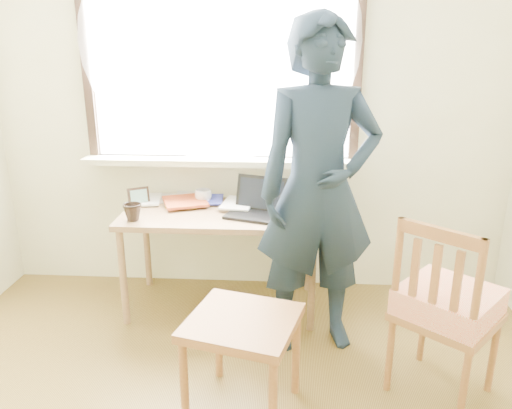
# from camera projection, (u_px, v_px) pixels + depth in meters

# --- Properties ---
(room_shell) EXTENTS (3.52, 4.02, 2.61)m
(room_shell) POSITION_uv_depth(u_px,v_px,m) (201.00, 59.00, 1.50)
(room_shell) COLOR #EBE9BD
(room_shell) RESTS_ON ground
(desk) EXTENTS (1.24, 0.62, 0.66)m
(desk) POSITION_uv_depth(u_px,v_px,m) (221.00, 222.00, 3.18)
(desk) COLOR olive
(desk) RESTS_ON ground
(laptop) EXTENTS (0.40, 0.36, 0.23)m
(laptop) POSITION_uv_depth(u_px,v_px,m) (257.00, 206.00, 3.10)
(laptop) COLOR black
(laptop) RESTS_ON desk
(mug_white) EXTENTS (0.16, 0.16, 0.09)m
(mug_white) POSITION_uv_depth(u_px,v_px,m) (203.00, 196.00, 3.33)
(mug_white) COLOR white
(mug_white) RESTS_ON desk
(mug_dark) EXTENTS (0.16, 0.16, 0.10)m
(mug_dark) POSITION_uv_depth(u_px,v_px,m) (133.00, 212.00, 2.99)
(mug_dark) COLOR black
(mug_dark) RESTS_ON desk
(mouse) EXTENTS (0.10, 0.07, 0.04)m
(mouse) POSITION_uv_depth(u_px,v_px,m) (291.00, 216.00, 3.04)
(mouse) COLOR black
(mouse) RESTS_ON desk
(desk_clutter) EXTENTS (0.74, 0.44, 0.04)m
(desk_clutter) POSITION_uv_depth(u_px,v_px,m) (190.00, 199.00, 3.36)
(desk_clutter) COLOR white
(desk_clutter) RESTS_ON desk
(book_a) EXTENTS (0.21, 0.27, 0.02)m
(book_a) POSITION_uv_depth(u_px,v_px,m) (174.00, 198.00, 3.41)
(book_a) COLOR white
(book_a) RESTS_ON desk
(book_b) EXTENTS (0.21, 0.27, 0.02)m
(book_b) POSITION_uv_depth(u_px,v_px,m) (281.00, 200.00, 3.37)
(book_b) COLOR white
(book_b) RESTS_ON desk
(picture_frame) EXTENTS (0.13, 0.09, 0.11)m
(picture_frame) POSITION_uv_depth(u_px,v_px,m) (139.00, 197.00, 3.28)
(picture_frame) COLOR black
(picture_frame) RESTS_ON desk
(work_chair) EXTENTS (0.58, 0.57, 0.49)m
(work_chair) POSITION_uv_depth(u_px,v_px,m) (242.00, 333.00, 2.29)
(work_chair) COLOR brown
(work_chair) RESTS_ON ground
(side_chair) EXTENTS (0.59, 0.59, 0.93)m
(side_chair) POSITION_uv_depth(u_px,v_px,m) (447.00, 305.00, 2.38)
(side_chair) COLOR brown
(side_chair) RESTS_ON ground
(person) EXTENTS (0.75, 0.57, 1.85)m
(person) POSITION_uv_depth(u_px,v_px,m) (319.00, 190.00, 2.70)
(person) COLOR black
(person) RESTS_ON ground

